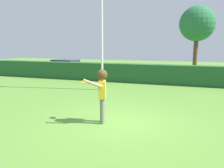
# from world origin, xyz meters

# --- Properties ---
(ground_plane) EXTENTS (60.00, 60.00, 0.00)m
(ground_plane) POSITION_xyz_m (0.00, 0.00, 0.00)
(ground_plane) COLOR #5D9036
(person) EXTENTS (0.68, 0.70, 1.79)m
(person) POSITION_xyz_m (-0.45, -0.19, 1.15)
(person) COLOR slate
(person) RESTS_ON ground
(frisbee) EXTENTS (0.24, 0.24, 0.09)m
(frisbee) POSITION_xyz_m (-1.11, -0.09, 1.34)
(frisbee) COLOR orange
(lamppost) EXTENTS (0.24, 0.24, 7.18)m
(lamppost) POSITION_xyz_m (-2.45, 5.00, 3.91)
(lamppost) COLOR silver
(lamppost) RESTS_ON ground
(hedge_row) EXTENTS (25.85, 0.90, 1.27)m
(hedge_row) POSITION_xyz_m (0.00, 8.24, 0.64)
(hedge_row) COLOR #24572D
(hedge_row) RESTS_ON ground
(parked_car_blue) EXTENTS (4.38, 2.22, 1.25)m
(parked_car_blue) POSITION_xyz_m (-8.45, 11.15, 0.69)
(parked_car_blue) COLOR #263FA5
(parked_car_blue) RESTS_ON ground
(birch_tree) EXTENTS (3.39, 3.39, 6.30)m
(birch_tree) POSITION_xyz_m (2.81, 16.90, 4.56)
(birch_tree) COLOR brown
(birch_tree) RESTS_ON ground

